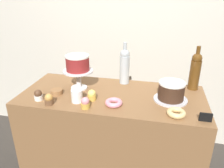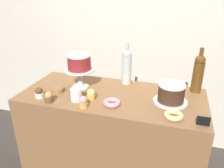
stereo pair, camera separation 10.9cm
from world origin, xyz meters
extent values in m
cube|color=beige|center=(0.00, 0.87, 1.30)|extent=(6.00, 0.05, 2.60)
cube|color=brown|center=(0.00, 0.00, 0.45)|extent=(1.30, 0.58, 0.91)
cylinder|color=silver|center=(-0.26, 0.05, 0.91)|extent=(0.12, 0.12, 0.01)
cylinder|color=silver|center=(-0.26, 0.05, 0.98)|extent=(0.04, 0.04, 0.12)
cylinder|color=silver|center=(-0.26, 0.05, 1.05)|extent=(0.22, 0.22, 0.01)
cylinder|color=maroon|center=(-0.26, 0.05, 1.10)|extent=(0.17, 0.17, 0.10)
cylinder|color=white|center=(-0.26, 0.05, 1.16)|extent=(0.17, 0.17, 0.01)
cylinder|color=silver|center=(0.40, 0.00, 0.91)|extent=(0.23, 0.23, 0.01)
cylinder|color=#3D2619|center=(0.40, 0.00, 0.97)|extent=(0.17, 0.17, 0.11)
cylinder|color=white|center=(0.40, 0.00, 1.03)|extent=(0.17, 0.17, 0.01)
cylinder|color=#B2BCC1|center=(0.05, 0.23, 1.02)|extent=(0.08, 0.08, 0.22)
sphere|color=#B2BCC1|center=(0.05, 0.23, 1.14)|extent=(0.07, 0.07, 0.07)
cylinder|color=#B2BCC1|center=(0.05, 0.23, 1.20)|extent=(0.03, 0.03, 0.08)
cylinder|color=#5B3814|center=(0.57, 0.22, 1.02)|extent=(0.08, 0.08, 0.22)
sphere|color=#5B3814|center=(0.57, 0.22, 1.14)|extent=(0.07, 0.07, 0.07)
cylinder|color=#5B3814|center=(0.57, 0.22, 1.20)|extent=(0.03, 0.03, 0.08)
cylinder|color=gold|center=(-0.12, -0.23, 0.92)|extent=(0.06, 0.06, 0.03)
sphere|color=pink|center=(-0.12, -0.23, 0.96)|extent=(0.05, 0.05, 0.05)
cylinder|color=brown|center=(-0.37, -0.23, 0.92)|extent=(0.06, 0.06, 0.03)
sphere|color=#CC9347|center=(-0.37, -0.23, 0.96)|extent=(0.05, 0.05, 0.05)
cylinder|color=white|center=(-0.47, -0.19, 0.92)|extent=(0.06, 0.06, 0.03)
sphere|color=brown|center=(-0.47, -0.19, 0.96)|extent=(0.05, 0.05, 0.05)
cylinder|color=gold|center=(-0.11, -0.11, 0.92)|extent=(0.06, 0.06, 0.03)
sphere|color=#EFDB6B|center=(-0.11, -0.11, 0.96)|extent=(0.05, 0.05, 0.05)
torus|color=#E0C17F|center=(0.43, -0.19, 0.92)|extent=(0.11, 0.11, 0.03)
torus|color=pink|center=(0.04, -0.15, 0.92)|extent=(0.11, 0.11, 0.03)
cylinder|color=olive|center=(-0.39, -0.08, 0.91)|extent=(0.08, 0.08, 0.01)
cylinder|color=olive|center=(-0.39, -0.08, 0.92)|extent=(0.08, 0.08, 0.01)
cylinder|color=olive|center=(-0.39, -0.08, 0.93)|extent=(0.08, 0.08, 0.01)
cube|color=black|center=(0.59, -0.22, 0.93)|extent=(0.07, 0.01, 0.05)
cylinder|color=white|center=(-0.20, -0.16, 0.95)|extent=(0.08, 0.08, 0.08)
camera|label=1|loc=(0.31, -1.39, 1.61)|focal=35.76mm
camera|label=2|loc=(0.41, -1.36, 1.61)|focal=35.76mm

